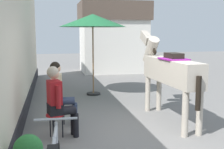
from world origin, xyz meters
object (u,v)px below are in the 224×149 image
Objects in this scene: seated_visitor_near at (58,98)px; saddled_horse_center at (169,70)px; seated_visitor_far at (60,90)px; cafe_parasol at (93,21)px.

saddled_horse_center is (2.49, 0.68, 0.38)m from seated_visitor_near.
cafe_parasol is (1.16, 2.94, 1.59)m from seated_visitor_far.
seated_visitor_near is 2.61m from saddled_horse_center.
saddled_horse_center is at bearing -67.58° from cafe_parasol.
cafe_parasol is (1.22, 3.76, 1.59)m from seated_visitor_near.
saddled_horse_center is 3.55m from cafe_parasol.
saddled_horse_center is at bearing -3.46° from seated_visitor_far.
seated_visitor_far is 0.46× the size of saddled_horse_center.
seated_visitor_near is 4.26m from cafe_parasol.
seated_visitor_far is at bearing 176.54° from saddled_horse_center.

